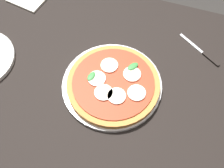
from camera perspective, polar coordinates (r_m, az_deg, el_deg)
ground_plane at (r=1.52m, az=-1.77°, el=-14.32°), size 6.00×6.00×0.00m
dining_table at (r=0.93m, az=-2.80°, el=-3.80°), size 1.12×0.85×0.74m
serving_tray at (r=0.82m, az=-0.00°, el=-0.14°), size 0.30×0.30×0.01m
pizza at (r=0.80m, az=0.31°, el=0.07°), size 0.28×0.28×0.03m
knife at (r=0.94m, az=19.07°, el=6.18°), size 0.15×0.10×0.01m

